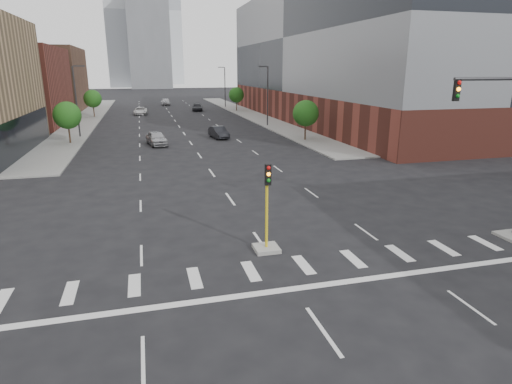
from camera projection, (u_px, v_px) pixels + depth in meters
name	position (u px, v px, depth m)	size (l,w,h in m)	color
ground	(350.00, 369.00, 12.82)	(400.00, 400.00, 0.00)	black
sidewalk_left_far	(88.00, 118.00, 77.84)	(5.00, 92.00, 0.15)	gray
sidewalk_right_far	(248.00, 114.00, 85.21)	(5.00, 92.00, 0.15)	gray
building_left_far_b	(31.00, 79.00, 89.70)	(20.00, 24.00, 13.00)	brown
building_right_main	(350.00, 55.00, 72.75)	(24.00, 70.00, 22.00)	brown
tower_left	(129.00, 12.00, 205.48)	(22.00, 22.00, 70.00)	#B2B7BC
tower_right	(162.00, 12.00, 245.67)	(20.00, 20.00, 80.00)	#B2B7BC
tower_mid	(149.00, 38.00, 192.48)	(18.00, 18.00, 44.00)	slate
median_traffic_signal	(267.00, 232.00, 20.88)	(1.20, 1.20, 4.40)	#999993
streetlight_right_a	(267.00, 93.00, 65.81)	(1.60, 0.22, 9.07)	#2D2D30
streetlight_right_b	(225.00, 85.00, 98.31)	(1.60, 0.22, 9.07)	#2D2D30
streetlight_left	(77.00, 98.00, 54.57)	(1.60, 0.22, 9.07)	#2D2D30
tree_left_near	(67.00, 115.00, 50.23)	(3.20, 3.20, 4.85)	#382619
tree_left_far	(93.00, 99.00, 78.09)	(3.20, 3.20, 4.85)	#382619
tree_right_near	(306.00, 113.00, 52.47)	(3.20, 3.20, 4.85)	#382619
tree_right_far	(236.00, 95.00, 89.62)	(3.20, 3.20, 4.85)	#382619
car_near_left	(157.00, 138.00, 50.10)	(1.94, 4.83, 1.65)	#A0A0A4
car_mid_right	(219.00, 132.00, 55.20)	(1.59, 4.56, 1.50)	black
car_far_left	(141.00, 111.00, 83.77)	(2.38, 5.16, 1.43)	silver
car_deep_right	(197.00, 107.00, 91.02)	(2.13, 5.24, 1.52)	black
car_distant	(166.00, 102.00, 105.32)	(2.03, 5.03, 1.72)	#B7B8BC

